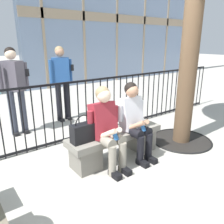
% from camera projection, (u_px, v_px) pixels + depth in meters
% --- Properties ---
extents(ground_plane, '(60.00, 60.00, 0.00)m').
position_uv_depth(ground_plane, '(116.00, 157.00, 3.68)').
color(ground_plane, '#B2ADA3').
extents(stone_bench, '(1.60, 0.44, 0.45)m').
position_uv_depth(stone_bench, '(116.00, 142.00, 3.60)').
color(stone_bench, gray).
rests_on(stone_bench, ground).
extents(seated_person_with_phone, '(0.52, 0.66, 1.21)m').
position_uv_depth(seated_person_with_phone, '(107.00, 126.00, 3.24)').
color(seated_person_with_phone, gray).
rests_on(seated_person_with_phone, ground).
extents(seated_person_companion, '(0.52, 0.66, 1.21)m').
position_uv_depth(seated_person_companion, '(134.00, 118.00, 3.54)').
color(seated_person_companion, black).
rests_on(seated_person_companion, ground).
extents(handbag_on_bench, '(0.37, 0.16, 0.40)m').
position_uv_depth(handbag_on_bench, '(84.00, 132.00, 3.16)').
color(handbag_on_bench, black).
rests_on(handbag_on_bench, stone_bench).
extents(bystander_at_railing, '(0.55, 0.44, 1.71)m').
position_uv_depth(bystander_at_railing, '(14.00, 85.00, 4.36)').
color(bystander_at_railing, '#383D4C').
rests_on(bystander_at_railing, ground).
extents(bystander_further_back, '(0.55, 0.37, 1.71)m').
position_uv_depth(bystander_further_back, '(61.00, 78.00, 5.17)').
color(bystander_further_back, black).
rests_on(bystander_further_back, ground).
extents(plaza_railing, '(7.99, 0.04, 1.13)m').
position_uv_depth(plaza_railing, '(82.00, 109.00, 4.30)').
color(plaza_railing, black).
rests_on(plaza_railing, ground).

